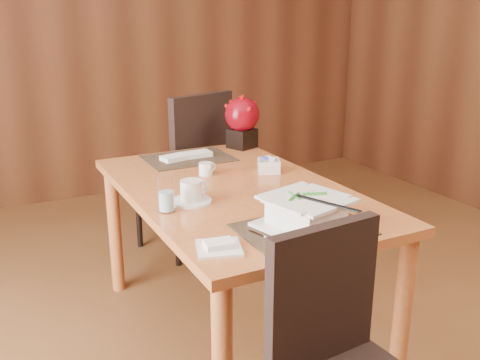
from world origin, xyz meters
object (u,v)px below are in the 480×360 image
soup_setting (306,213)px  bread_plate (219,248)px  creamer_jug (206,169)px  far_chair (189,165)px  dining_table (234,208)px  water_glass (166,193)px  coffee_cup (191,193)px  sugar_caddy (269,166)px  near_chair (343,359)px  berry_decor (242,119)px

soup_setting → bread_plate: soup_setting is taller
creamer_jug → far_chair: (0.21, 0.75, -0.19)m
dining_table → water_glass: 0.43m
soup_setting → coffee_cup: 0.52m
far_chair → dining_table: bearing=61.0°
creamer_jug → bread_plate: (-0.30, -0.79, -0.03)m
water_glass → creamer_jug: (0.33, 0.38, -0.05)m
sugar_caddy → bread_plate: bearing=-130.3°
creamer_jug → near_chair: near_chair is taller
sugar_caddy → creamer_jug: bearing=163.1°
dining_table → water_glass: (-0.37, -0.15, 0.17)m
berry_decor → far_chair: (-0.20, 0.34, -0.33)m
bread_plate → dining_table: bearing=59.0°
dining_table → berry_decor: bearing=60.0°
coffee_cup → creamer_jug: 0.39m
near_chair → far_chair: size_ratio=0.87×
near_chair → berry_decor: bearing=68.6°
near_chair → far_chair: far_chair is taller
creamer_jug → coffee_cup: bearing=-134.5°
creamer_jug → sugar_caddy: (0.30, -0.09, 0.00)m
soup_setting → far_chair: (0.15, 1.52, -0.22)m
water_glass → far_chair: 1.28m
dining_table → bread_plate: bearing=-121.0°
dining_table → sugar_caddy: bearing=28.9°
coffee_cup → far_chair: bearing=68.7°
berry_decor → sugar_caddy: bearing=-102.4°
dining_table → berry_decor: berry_decor is taller
soup_setting → bread_plate: size_ratio=2.50×
sugar_caddy → water_glass: bearing=-155.3°
dining_table → water_glass: water_glass is taller
bread_plate → near_chair: 0.52m
berry_decor → far_chair: size_ratio=0.28×
sugar_caddy → soup_setting: bearing=-109.3°
dining_table → bread_plate: bread_plate is taller
water_glass → sugar_caddy: size_ratio=1.47×
coffee_cup → near_chair: bearing=-81.4°
soup_setting → far_chair: 1.55m
bread_plate → far_chair: (0.51, 1.54, -0.17)m
water_glass → creamer_jug: size_ratio=1.80×
coffee_cup → dining_table: bearing=21.2°
soup_setting → sugar_caddy: bearing=56.0°
creamer_jug → sugar_caddy: size_ratio=0.82×
dining_table → sugar_caddy: sugar_caddy is taller
water_glass → far_chair: (0.54, 1.13, -0.24)m
dining_table → coffee_cup: 0.30m
dining_table → creamer_jug: 0.27m
dining_table → berry_decor: (0.37, 0.64, 0.26)m
berry_decor → far_chair: berry_decor is taller
dining_table → near_chair: near_chair is taller
sugar_caddy → bread_plate: sugar_caddy is taller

